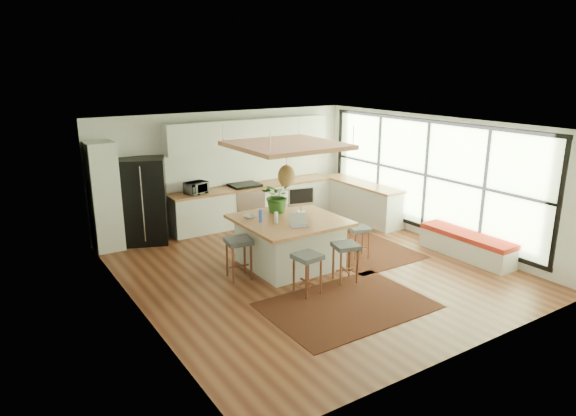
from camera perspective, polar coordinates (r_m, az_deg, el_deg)
floor at (r=9.68m, az=2.62°, el=-6.78°), size 7.00×7.00×0.00m
ceiling at (r=9.00m, az=2.83°, el=9.31°), size 7.00×7.00×0.00m
wall_back at (r=12.19m, az=-6.90°, el=4.48°), size 6.50×0.00×6.50m
wall_front at (r=6.85m, az=20.05°, el=-5.35°), size 6.50×0.00×6.50m
wall_left at (r=7.89m, az=-16.90°, el=-2.33°), size 0.00×7.00×7.00m
wall_right at (r=11.40m, az=16.16°, el=3.18°), size 0.00×7.00×7.00m
window_wall at (r=11.37m, az=16.08°, el=3.41°), size 0.10×6.20×2.60m
pantry at (r=11.00m, az=-20.02°, el=1.20°), size 0.55×0.60×2.25m
back_counter_base at (r=12.37m, az=-3.82°, el=0.39°), size 4.20×0.60×0.88m
back_counter_top at (r=12.26m, az=-3.86°, el=2.46°), size 4.24×0.64×0.05m
backsplash at (r=12.42m, az=-4.57°, el=4.75°), size 4.20×0.02×0.80m
upper_cabinets at (r=12.16m, az=-4.29°, el=8.33°), size 4.20×0.34×0.70m
range at (r=12.24m, az=-4.85°, el=0.49°), size 0.76×0.62×1.00m
right_counter_base at (r=12.76m, az=8.18°, el=0.74°), size 0.60×2.50×0.88m
right_counter_top at (r=12.65m, az=8.26°, el=2.75°), size 0.64×2.54×0.05m
window_bench at (r=10.74m, az=19.45°, el=-3.96°), size 0.52×2.00×0.50m
ceiling_panel at (r=9.26m, az=-0.18°, el=5.44°), size 1.86×1.86×0.80m
rug_near at (r=8.30m, az=6.69°, el=-10.85°), size 2.60×1.80×0.01m
rug_right at (r=10.84m, az=7.51°, el=-4.37°), size 1.80×2.60×0.01m
fridge at (r=11.21m, az=-15.92°, el=0.76°), size 1.12×1.01×1.85m
island at (r=9.67m, az=0.15°, el=-3.83°), size 1.85×1.85×0.93m
stool_near_left at (r=8.51m, az=2.19°, el=-7.45°), size 0.46×0.46×0.71m
stool_near_right at (r=9.04m, az=6.47°, el=-6.12°), size 0.51×0.51×0.71m
stool_right_front at (r=10.18m, az=8.01°, el=-3.63°), size 0.47×0.47×0.63m
stool_right_back at (r=10.79m, az=3.54°, el=-2.39°), size 0.44×0.44×0.63m
stool_left_side at (r=9.15m, az=-5.55°, el=-5.82°), size 0.50×0.50×0.75m
laptop at (r=9.04m, az=1.26°, el=-1.35°), size 0.42×0.43×0.24m
monitor at (r=9.89m, az=1.49°, el=1.00°), size 0.57×0.31×0.50m
microwave at (r=11.56m, az=-10.31°, el=2.40°), size 0.54×0.40×0.33m
island_plant at (r=9.89m, az=-1.31°, el=1.04°), size 0.91×0.92×0.53m
island_bowl at (r=9.56m, az=-4.33°, el=-1.01°), size 0.28×0.28×0.06m
island_bottle_0 at (r=9.31m, az=-3.02°, el=-1.02°), size 0.07×0.07×0.19m
island_bottle_1 at (r=9.17m, az=-1.43°, el=-1.25°), size 0.07×0.07×0.19m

